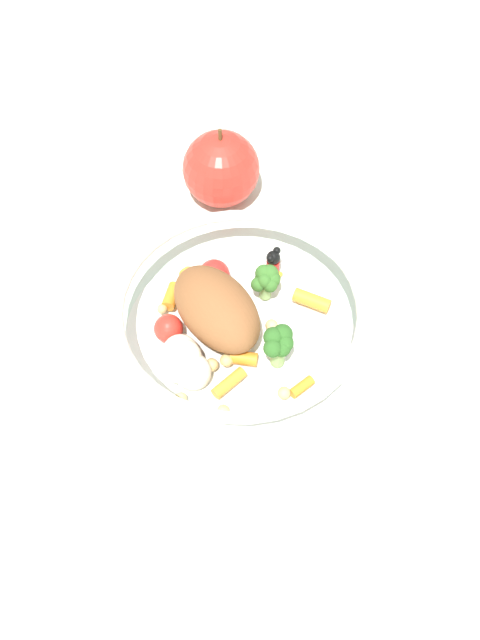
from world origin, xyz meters
The scene contains 3 objects.
ground_plane centered at (0.00, 0.00, 0.00)m, with size 2.40×2.40×0.00m, color silver.
food_container centered at (0.01, 0.01, 0.03)m, with size 0.22×0.22×0.06m.
loose_apple centered at (0.01, 0.19, 0.04)m, with size 0.08×0.08×0.09m.
Camera 1 is at (-0.01, -0.35, 0.57)m, focal length 41.51 mm.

